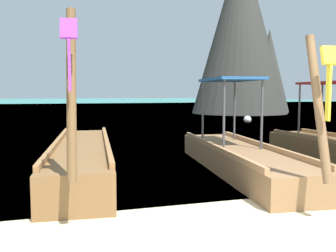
{
  "coord_description": "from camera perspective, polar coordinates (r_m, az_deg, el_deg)",
  "views": [
    {
      "loc": [
        -2.11,
        -3.04,
        1.67
      ],
      "look_at": [
        0.0,
        4.03,
        1.01
      ],
      "focal_mm": 39.03,
      "sensor_mm": 36.0,
      "label": 1
    }
  ],
  "objects": [
    {
      "name": "sea_water",
      "position": [
        65.12,
        -14.8,
        3.48
      ],
      "size": [
        120.0,
        120.0,
        0.0
      ],
      "primitive_type": "plane",
      "color": "#2DB29E",
      "rests_on": "ground"
    },
    {
      "name": "karst_rock",
      "position": [
        32.1,
        11.66,
        14.22
      ],
      "size": [
        9.06,
        7.92,
        14.16
      ],
      "color": "#383833",
      "rests_on": "ground"
    },
    {
      "name": "mooring_buoy_near",
      "position": [
        20.73,
        12.3,
        0.98
      ],
      "size": [
        0.43,
        0.43,
        0.43
      ],
      "color": "white",
      "rests_on": "sea_water"
    },
    {
      "name": "longtail_boat_yellow_ribbon",
      "position": [
        7.96,
        11.18,
        -4.68
      ],
      "size": [
        1.79,
        5.88,
        2.49
      ],
      "color": "olive",
      "rests_on": "ground"
    },
    {
      "name": "longtail_boat_violet_ribbon",
      "position": [
        7.88,
        -13.24,
        -4.87
      ],
      "size": [
        1.65,
        6.38,
        2.77
      ],
      "color": "brown",
      "rests_on": "ground"
    }
  ]
}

